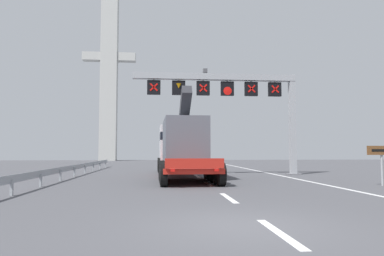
% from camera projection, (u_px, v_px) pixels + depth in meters
% --- Properties ---
extents(ground, '(112.00, 112.00, 0.00)m').
position_uv_depth(ground, '(242.00, 226.00, 7.68)').
color(ground, '#4C4C51').
extents(lane_markings, '(0.20, 65.38, 0.01)m').
position_uv_depth(lane_markings, '(186.00, 168.00, 32.96)').
color(lane_markings, silver).
rests_on(lane_markings, ground).
extents(edge_line_right, '(0.20, 63.00, 0.01)m').
position_uv_depth(edge_line_right, '(298.00, 179.00, 20.16)').
color(edge_line_right, silver).
rests_on(edge_line_right, ground).
extents(overhead_lane_gantry, '(11.59, 0.90, 7.33)m').
position_uv_depth(overhead_lane_gantry, '(234.00, 93.00, 24.12)').
color(overhead_lane_gantry, '#9EA0A5').
rests_on(overhead_lane_gantry, ground).
extents(heavy_haul_truck_red, '(3.28, 14.11, 5.30)m').
position_uv_depth(heavy_haul_truck_red, '(180.00, 146.00, 23.60)').
color(heavy_haul_truck_red, red).
rests_on(heavy_haul_truck_red, ground).
extents(tourist_info_sign_brown, '(1.51, 0.15, 1.90)m').
position_uv_depth(tourist_info_sign_brown, '(382.00, 155.00, 16.57)').
color(tourist_info_sign_brown, '#9EA0A5').
rests_on(tourist_info_sign_brown, ground).
extents(guardrail_left, '(0.13, 31.40, 0.76)m').
position_uv_depth(guardrail_left, '(67.00, 169.00, 20.67)').
color(guardrail_left, '#999EA3').
rests_on(guardrail_left, ground).
extents(bridge_pylon_distant, '(9.00, 2.00, 28.84)m').
position_uv_depth(bridge_pylon_distant, '(109.00, 75.00, 59.85)').
color(bridge_pylon_distant, '#B7B7B2').
rests_on(bridge_pylon_distant, ground).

